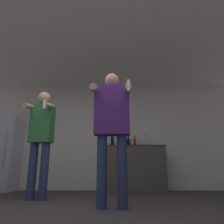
{
  "coord_description": "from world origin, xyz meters",
  "views": [
    {
      "loc": [
        0.54,
        -2.26,
        0.44
      ],
      "look_at": [
        0.52,
        0.52,
        1.19
      ],
      "focal_mm": 35.0,
      "sensor_mm": 36.0,
      "label": 1
    }
  ],
  "objects_px": {
    "bottle_green_wine": "(124,141)",
    "person_woman_foreground": "(112,123)",
    "refrigerator": "(2,154)",
    "bottle_red_label": "(128,143)",
    "person_man_side": "(41,135)",
    "bottle_clear_vodka": "(147,142)",
    "bottle_short_whiskey": "(112,141)",
    "bottle_tall_gin": "(135,142)"
  },
  "relations": [
    {
      "from": "bottle_tall_gin",
      "to": "bottle_clear_vodka",
      "type": "bearing_deg",
      "value": 0.0
    },
    {
      "from": "bottle_red_label",
      "to": "person_woman_foreground",
      "type": "distance_m",
      "value": 2.33
    },
    {
      "from": "person_man_side",
      "to": "refrigerator",
      "type": "bearing_deg",
      "value": 133.1
    },
    {
      "from": "bottle_short_whiskey",
      "to": "person_woman_foreground",
      "type": "xyz_separation_m",
      "value": [
        0.01,
        -2.31,
        -0.07
      ]
    },
    {
      "from": "bottle_red_label",
      "to": "bottle_tall_gin",
      "type": "xyz_separation_m",
      "value": [
        0.15,
        -0.0,
        0.01
      ]
    },
    {
      "from": "person_man_side",
      "to": "bottle_green_wine",
      "type": "bearing_deg",
      "value": 46.34
    },
    {
      "from": "bottle_short_whiskey",
      "to": "bottle_red_label",
      "type": "height_order",
      "value": "bottle_short_whiskey"
    },
    {
      "from": "bottle_short_whiskey",
      "to": "person_woman_foreground",
      "type": "height_order",
      "value": "person_woman_foreground"
    },
    {
      "from": "bottle_short_whiskey",
      "to": "bottle_clear_vodka",
      "type": "distance_m",
      "value": 0.8
    },
    {
      "from": "bottle_short_whiskey",
      "to": "person_woman_foreground",
      "type": "bearing_deg",
      "value": -89.74
    },
    {
      "from": "bottle_tall_gin",
      "to": "refrigerator",
      "type": "bearing_deg",
      "value": -178.3
    },
    {
      "from": "person_woman_foreground",
      "to": "person_man_side",
      "type": "relative_size",
      "value": 0.98
    },
    {
      "from": "bottle_clear_vodka",
      "to": "person_man_side",
      "type": "xyz_separation_m",
      "value": [
        -1.96,
        -1.51,
        -0.07
      ]
    },
    {
      "from": "bottle_clear_vodka",
      "to": "bottle_green_wine",
      "type": "height_order",
      "value": "bottle_green_wine"
    },
    {
      "from": "bottle_green_wine",
      "to": "person_woman_foreground",
      "type": "bearing_deg",
      "value": -96.49
    },
    {
      "from": "person_woman_foreground",
      "to": "person_man_side",
      "type": "xyz_separation_m",
      "value": [
        -1.18,
        0.8,
        -0.02
      ]
    },
    {
      "from": "bottle_red_label",
      "to": "bottle_green_wine",
      "type": "relative_size",
      "value": 0.79
    },
    {
      "from": "bottle_green_wine",
      "to": "refrigerator",
      "type": "bearing_deg",
      "value": -178.15
    },
    {
      "from": "bottle_red_label",
      "to": "person_woman_foreground",
      "type": "bearing_deg",
      "value": -98.94
    },
    {
      "from": "bottle_short_whiskey",
      "to": "bottle_tall_gin",
      "type": "relative_size",
      "value": 1.13
    },
    {
      "from": "refrigerator",
      "to": "bottle_clear_vodka",
      "type": "distance_m",
      "value": 3.31
    },
    {
      "from": "bottle_short_whiskey",
      "to": "bottle_red_label",
      "type": "relative_size",
      "value": 1.17
    },
    {
      "from": "bottle_red_label",
      "to": "person_man_side",
      "type": "distance_m",
      "value": 2.16
    },
    {
      "from": "bottle_tall_gin",
      "to": "bottle_green_wine",
      "type": "bearing_deg",
      "value": 180.0
    },
    {
      "from": "refrigerator",
      "to": "bottle_clear_vodka",
      "type": "xyz_separation_m",
      "value": [
        3.29,
        0.09,
        0.28
      ]
    },
    {
      "from": "bottle_red_label",
      "to": "bottle_green_wine",
      "type": "height_order",
      "value": "bottle_green_wine"
    },
    {
      "from": "bottle_tall_gin",
      "to": "person_man_side",
      "type": "relative_size",
      "value": 0.15
    },
    {
      "from": "refrigerator",
      "to": "bottle_green_wine",
      "type": "distance_m",
      "value": 2.79
    },
    {
      "from": "refrigerator",
      "to": "bottle_short_whiskey",
      "type": "xyz_separation_m",
      "value": [
        2.5,
        0.09,
        0.3
      ]
    },
    {
      "from": "bottle_red_label",
      "to": "bottle_clear_vodka",
      "type": "distance_m",
      "value": 0.42
    },
    {
      "from": "person_man_side",
      "to": "bottle_red_label",
      "type": "bearing_deg",
      "value": 44.41
    },
    {
      "from": "bottle_short_whiskey",
      "to": "bottle_clear_vodka",
      "type": "xyz_separation_m",
      "value": [
        0.8,
        0.0,
        -0.02
      ]
    },
    {
      "from": "bottle_green_wine",
      "to": "person_woman_foreground",
      "type": "relative_size",
      "value": 0.19
    },
    {
      "from": "bottle_tall_gin",
      "to": "person_man_side",
      "type": "height_order",
      "value": "person_man_side"
    },
    {
      "from": "bottle_short_whiskey",
      "to": "bottle_green_wine",
      "type": "height_order",
      "value": "bottle_green_wine"
    },
    {
      "from": "bottle_short_whiskey",
      "to": "bottle_clear_vodka",
      "type": "bearing_deg",
      "value": 0.0
    },
    {
      "from": "refrigerator",
      "to": "bottle_clear_vodka",
      "type": "relative_size",
      "value": 5.83
    },
    {
      "from": "refrigerator",
      "to": "bottle_tall_gin",
      "type": "bearing_deg",
      "value": 1.7
    },
    {
      "from": "bottle_clear_vodka",
      "to": "bottle_red_label",
      "type": "bearing_deg",
      "value": 180.0
    },
    {
      "from": "bottle_green_wine",
      "to": "bottle_short_whiskey",
      "type": "bearing_deg",
      "value": -180.0
    },
    {
      "from": "bottle_red_label",
      "to": "bottle_tall_gin",
      "type": "height_order",
      "value": "bottle_tall_gin"
    },
    {
      "from": "bottle_red_label",
      "to": "person_woman_foreground",
      "type": "xyz_separation_m",
      "value": [
        -0.36,
        -2.31,
        -0.04
      ]
    }
  ]
}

